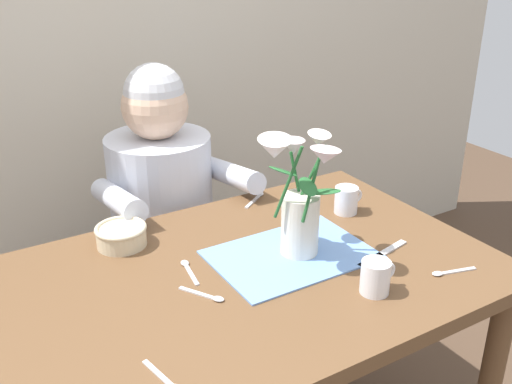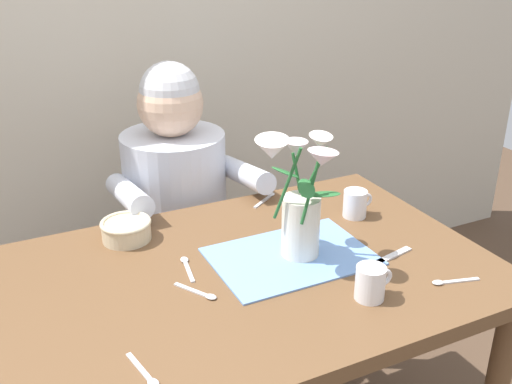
% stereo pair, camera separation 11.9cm
% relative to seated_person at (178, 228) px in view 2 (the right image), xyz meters
% --- Properties ---
extents(wood_panel_backdrop, '(4.00, 0.10, 2.50)m').
position_rel_seated_person_xyz_m(wood_panel_backdrop, '(-0.02, 0.43, 0.69)').
color(wood_panel_backdrop, beige).
rests_on(wood_panel_backdrop, ground_plane).
extents(dining_table, '(1.20, 0.80, 0.74)m').
position_rel_seated_person_xyz_m(dining_table, '(-0.02, -0.62, 0.08)').
color(dining_table, brown).
rests_on(dining_table, ground_plane).
extents(seated_person, '(0.45, 0.47, 1.14)m').
position_rel_seated_person_xyz_m(seated_person, '(0.00, 0.00, 0.00)').
color(seated_person, '#4C4C56').
rests_on(seated_person, ground_plane).
extents(striped_placemat, '(0.40, 0.28, 0.00)m').
position_rel_seated_person_xyz_m(striped_placemat, '(0.10, -0.61, 0.18)').
color(striped_placemat, '#6B93D1').
rests_on(striped_placemat, dining_table).
extents(flower_vase, '(0.23, 0.24, 0.34)m').
position_rel_seated_person_xyz_m(flower_vase, '(0.11, -0.62, 0.33)').
color(flower_vase, silver).
rests_on(flower_vase, dining_table).
extents(ceramic_bowl, '(0.14, 0.14, 0.06)m').
position_rel_seated_person_xyz_m(ceramic_bowl, '(-0.25, -0.33, 0.21)').
color(ceramic_bowl, beige).
rests_on(ceramic_bowl, dining_table).
extents(dinner_knife, '(0.19, 0.06, 0.00)m').
position_rel_seated_person_xyz_m(dinner_knife, '(0.31, -0.73, 0.18)').
color(dinner_knife, silver).
rests_on(dinner_knife, dining_table).
extents(tea_cup, '(0.09, 0.07, 0.08)m').
position_rel_seated_person_xyz_m(tea_cup, '(0.17, -0.85, 0.22)').
color(tea_cup, silver).
rests_on(tea_cup, dining_table).
extents(coffee_cup, '(0.09, 0.07, 0.08)m').
position_rel_seated_person_xyz_m(coffee_cup, '(0.38, -0.48, 0.22)').
color(coffee_cup, silver).
rests_on(coffee_cup, dining_table).
extents(spoon_0, '(0.03, 0.12, 0.01)m').
position_rel_seated_person_xyz_m(spoon_0, '(-0.15, -0.53, 0.18)').
color(spoon_0, silver).
rests_on(spoon_0, dining_table).
extents(spoon_1, '(0.07, 0.11, 0.01)m').
position_rel_seated_person_xyz_m(spoon_1, '(-0.17, -0.67, 0.18)').
color(spoon_1, silver).
rests_on(spoon_1, dining_table).
extents(spoon_2, '(0.04, 0.12, 0.01)m').
position_rel_seated_person_xyz_m(spoon_2, '(-0.36, -0.88, 0.18)').
color(spoon_2, silver).
rests_on(spoon_2, dining_table).
extents(spoon_3, '(0.12, 0.05, 0.01)m').
position_rel_seated_person_xyz_m(spoon_3, '(0.38, -0.88, 0.18)').
color(spoon_3, silver).
rests_on(spoon_3, dining_table).
extents(spoon_4, '(0.11, 0.08, 0.01)m').
position_rel_seated_person_xyz_m(spoon_4, '(0.21, -0.26, 0.18)').
color(spoon_4, silver).
rests_on(spoon_4, dining_table).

